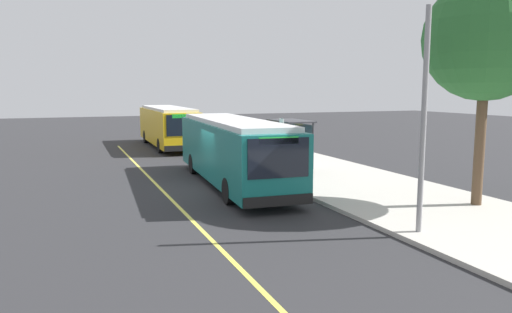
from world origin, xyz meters
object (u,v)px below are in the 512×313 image
Objects in this scene: route_sign_post at (282,140)px; pedestrian_commuter at (270,148)px; waiting_bench at (294,158)px; transit_bus_main at (233,149)px; transit_bus_second at (168,125)px.

route_sign_post is 1.66× the size of pedestrian_commuter.
pedestrian_commuter is at bearing -114.13° from waiting_bench.
transit_bus_main and transit_bus_second have the same top height.
transit_bus_main is 7.32× the size of waiting_bench.
transit_bus_second and route_sign_post have the same top height.
waiting_bench is at bearing 123.07° from transit_bus_main.
pedestrian_commuter reaches higher than waiting_bench.
waiting_bench is 0.57× the size of route_sign_post.
waiting_bench is 0.95× the size of pedestrian_commuter.
waiting_bench is at bearing 145.12° from route_sign_post.
waiting_bench is 1.37m from pedestrian_commuter.
route_sign_post is at bearing -14.33° from pedestrian_commuter.
transit_bus_main is 4.19× the size of route_sign_post.
route_sign_post reaches higher than waiting_bench.
transit_bus_main reaches higher than pedestrian_commuter.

